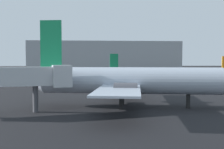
% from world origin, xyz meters
% --- Properties ---
extents(airplane_at_gate, '(33.44, 26.95, 12.42)m').
position_xyz_m(airplane_at_gate, '(4.67, 23.93, 3.78)').
color(airplane_at_gate, '#B2BCCC').
rests_on(airplane_at_gate, ground_plane).
extents(airplane_distant, '(27.02, 21.71, 8.74)m').
position_xyz_m(airplane_distant, '(-2.54, 70.41, 2.92)').
color(airplane_distant, silver).
rests_on(airplane_distant, ground_plane).
extents(airplane_far_left, '(25.90, 18.76, 8.23)m').
position_xyz_m(airplane_far_left, '(41.16, 82.63, 2.42)').
color(airplane_far_left, '#B2BCCC').
rests_on(airplane_far_left, ground_plane).
extents(jet_bridge, '(18.10, 5.84, 6.01)m').
position_xyz_m(jet_bridge, '(-11.21, 20.50, 4.50)').
color(jet_bridge, '#B2B7BC').
rests_on(jet_bridge, ground_plane).
extents(terminal_building, '(73.40, 26.68, 15.80)m').
position_xyz_m(terminal_building, '(6.05, 124.55, 7.90)').
color(terminal_building, '#999EA3').
rests_on(terminal_building, ground_plane).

